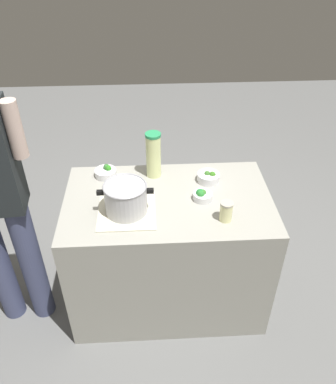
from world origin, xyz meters
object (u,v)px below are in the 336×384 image
mason_jar (226,211)px  broccoli_bowl_center (209,177)px  lemonade_pitcher (153,155)px  cooking_pot (126,198)px  broccoli_bowl_front (202,195)px  broccoli_bowl_back (106,172)px

mason_jar → broccoli_bowl_center: (0.04, -0.37, -0.03)m
lemonade_pitcher → mason_jar: 0.60m
cooking_pot → mason_jar: bearing=169.7°
cooking_pot → broccoli_bowl_center: size_ratio=2.23×
mason_jar → broccoli_bowl_front: 0.22m
mason_jar → broccoli_bowl_front: size_ratio=1.03×
mason_jar → broccoli_bowl_back: bearing=-34.4°
broccoli_bowl_front → broccoli_bowl_center: 0.20m
broccoli_bowl_back → broccoli_bowl_front: bearing=154.3°
broccoli_bowl_center → broccoli_bowl_front: bearing=70.9°
mason_jar → broccoli_bowl_center: bearing=-83.8°
lemonade_pitcher → broccoli_bowl_front: (-0.28, 0.27, -0.12)m
lemonade_pitcher → broccoli_bowl_back: bearing=-1.7°
broccoli_bowl_center → mason_jar: bearing=96.2°
cooking_pot → lemonade_pitcher: 0.40m
cooking_pot → broccoli_bowl_back: cooking_pot is taller
broccoli_bowl_back → lemonade_pitcher: bearing=178.3°
broccoli_bowl_front → cooking_pot: bearing=11.7°
mason_jar → broccoli_bowl_front: mason_jar is taller
broccoli_bowl_center → lemonade_pitcher: bearing=-14.1°
broccoli_bowl_front → broccoli_bowl_center: same height
cooking_pot → lemonade_pitcher: bearing=-114.4°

